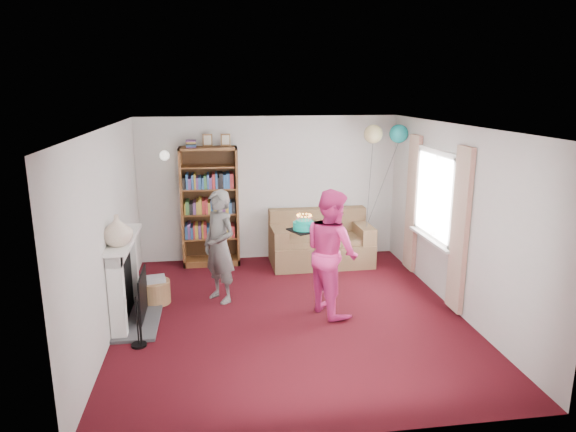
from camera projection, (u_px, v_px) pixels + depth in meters
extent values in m
plane|color=black|center=(291.00, 315.00, 6.88)|extent=(5.00, 5.00, 0.00)
cube|color=silver|center=(269.00, 188.00, 8.98)|extent=(4.50, 0.02, 2.50)
cube|color=silver|center=(108.00, 232.00, 6.26)|extent=(0.02, 5.00, 2.50)
cube|color=silver|center=(457.00, 219.00, 6.89)|extent=(0.02, 5.00, 2.50)
cube|color=white|center=(291.00, 126.00, 6.27)|extent=(4.50, 5.00, 0.01)
cube|color=#3F3F42|center=(139.00, 317.00, 6.78)|extent=(0.55, 1.40, 0.04)
cube|color=white|center=(117.00, 298.00, 6.11)|extent=(0.18, 0.14, 1.06)
cube|color=white|center=(131.00, 267.00, 7.17)|extent=(0.18, 0.14, 1.06)
cube|color=white|center=(122.00, 247.00, 6.52)|extent=(0.18, 1.24, 0.16)
cube|color=white|center=(123.00, 239.00, 6.50)|extent=(0.28, 1.35, 0.05)
cube|color=black|center=(123.00, 285.00, 6.65)|extent=(0.10, 0.80, 0.86)
cube|color=black|center=(143.00, 295.00, 6.72)|extent=(0.02, 0.70, 0.60)
cylinder|color=black|center=(137.00, 321.00, 5.98)|extent=(0.18, 0.18, 0.64)
cylinder|color=black|center=(155.00, 286.00, 7.54)|extent=(0.26, 0.26, 0.26)
cube|color=white|center=(439.00, 152.00, 7.26)|extent=(0.08, 1.30, 0.08)
cube|color=white|center=(433.00, 237.00, 7.56)|extent=(0.08, 1.30, 0.08)
cube|color=white|center=(438.00, 195.00, 7.41)|extent=(0.01, 1.15, 1.20)
cube|color=white|center=(431.00, 239.00, 7.56)|extent=(0.14, 1.32, 0.04)
cube|color=#BAA88D|center=(460.00, 231.00, 6.69)|extent=(0.07, 0.38, 2.20)
cube|color=#BAA88D|center=(412.00, 204.00, 8.27)|extent=(0.07, 0.38, 2.20)
cylinder|color=gold|center=(165.00, 154.00, 8.52)|extent=(0.04, 0.12, 0.04)
sphere|color=white|center=(165.00, 156.00, 8.44)|extent=(0.16, 0.16, 0.16)
cube|color=#472B14|center=(210.00, 204.00, 8.85)|extent=(0.96, 0.04, 2.02)
cube|color=brown|center=(182.00, 208.00, 8.60)|extent=(0.04, 0.42, 2.02)
cube|color=brown|center=(237.00, 206.00, 8.73)|extent=(0.04, 0.42, 2.02)
cube|color=brown|center=(208.00, 148.00, 8.42)|extent=(0.96, 0.42, 0.04)
cube|color=brown|center=(212.00, 261.00, 8.90)|extent=(0.96, 0.42, 0.10)
cube|color=brown|center=(211.00, 237.00, 8.79)|extent=(0.88, 0.38, 0.03)
cube|color=brown|center=(210.00, 213.00, 8.69)|extent=(0.88, 0.38, 0.02)
cube|color=brown|center=(209.00, 188.00, 8.59)|extent=(0.88, 0.38, 0.02)
cube|color=brown|center=(208.00, 166.00, 8.50)|extent=(0.88, 0.38, 0.02)
cube|color=maroon|center=(191.00, 144.00, 8.35)|extent=(0.16, 0.22, 0.12)
cube|color=brown|center=(207.00, 140.00, 8.44)|extent=(0.16, 0.02, 0.20)
cube|color=brown|center=(226.00, 140.00, 8.48)|extent=(0.16, 0.02, 0.20)
cube|color=brown|center=(321.00, 252.00, 8.86)|extent=(1.71, 0.91, 0.40)
cube|color=brown|center=(317.00, 228.00, 9.10)|extent=(1.71, 0.24, 0.71)
cube|color=brown|center=(278.00, 243.00, 8.71)|extent=(0.24, 0.86, 0.55)
cube|color=brown|center=(362.00, 239.00, 8.92)|extent=(0.24, 0.86, 0.55)
cube|color=brown|center=(300.00, 242.00, 8.68)|extent=(0.73, 0.61, 0.12)
cube|color=brown|center=(344.00, 240.00, 8.78)|extent=(0.73, 0.61, 0.12)
cylinder|color=#987047|center=(155.00, 292.00, 7.25)|extent=(0.43, 0.43, 0.32)
cube|color=beige|center=(154.00, 279.00, 7.20)|extent=(0.30, 0.24, 0.06)
imported|color=black|center=(220.00, 247.00, 7.19)|extent=(0.66, 0.70, 1.60)
imported|color=#D32A75|center=(331.00, 252.00, 6.80)|extent=(0.88, 0.99, 1.69)
cube|color=black|center=(304.00, 230.00, 6.88)|extent=(0.36, 0.36, 0.02)
cylinder|color=#0D977F|center=(304.00, 226.00, 6.87)|extent=(0.30, 0.30, 0.10)
cylinder|color=#0D977F|center=(304.00, 222.00, 6.85)|extent=(0.22, 0.22, 0.04)
cylinder|color=#D45E7F|center=(311.00, 219.00, 6.86)|extent=(0.01, 0.01, 0.09)
sphere|color=orange|center=(311.00, 215.00, 6.85)|extent=(0.02, 0.02, 0.02)
cylinder|color=#D45E7F|center=(309.00, 218.00, 6.90)|extent=(0.01, 0.01, 0.09)
sphere|color=orange|center=(309.00, 214.00, 6.89)|extent=(0.02, 0.02, 0.02)
cylinder|color=#D45E7F|center=(306.00, 217.00, 6.93)|extent=(0.01, 0.01, 0.09)
sphere|color=orange|center=(306.00, 214.00, 6.92)|extent=(0.02, 0.02, 0.02)
cylinder|color=#D45E7F|center=(303.00, 217.00, 6.93)|extent=(0.01, 0.01, 0.09)
sphere|color=orange|center=(303.00, 214.00, 6.92)|extent=(0.02, 0.02, 0.02)
cylinder|color=#D45E7F|center=(300.00, 218.00, 6.91)|extent=(0.01, 0.01, 0.09)
sphere|color=orange|center=(300.00, 214.00, 6.90)|extent=(0.02, 0.02, 0.02)
cylinder|color=#D45E7F|center=(298.00, 218.00, 6.88)|extent=(0.01, 0.01, 0.09)
sphere|color=orange|center=(298.00, 215.00, 6.87)|extent=(0.02, 0.02, 0.02)
cylinder|color=#D45E7F|center=(298.00, 219.00, 6.83)|extent=(0.01, 0.01, 0.09)
sphere|color=orange|center=(298.00, 216.00, 6.82)|extent=(0.02, 0.02, 0.02)
cylinder|color=#D45E7F|center=(299.00, 220.00, 6.79)|extent=(0.01, 0.01, 0.09)
sphere|color=orange|center=(299.00, 216.00, 6.78)|extent=(0.02, 0.02, 0.02)
cylinder|color=#D45E7F|center=(302.00, 221.00, 6.77)|extent=(0.01, 0.01, 0.09)
sphere|color=orange|center=(302.00, 217.00, 6.75)|extent=(0.02, 0.02, 0.02)
cylinder|color=#D45E7F|center=(305.00, 221.00, 6.76)|extent=(0.01, 0.01, 0.09)
sphere|color=orange|center=(305.00, 217.00, 6.75)|extent=(0.02, 0.02, 0.02)
cylinder|color=#D45E7F|center=(309.00, 220.00, 6.78)|extent=(0.01, 0.01, 0.09)
sphere|color=orange|center=(309.00, 217.00, 6.77)|extent=(0.02, 0.02, 0.02)
cylinder|color=#D45E7F|center=(310.00, 220.00, 6.81)|extent=(0.01, 0.01, 0.09)
sphere|color=orange|center=(311.00, 216.00, 6.80)|extent=(0.02, 0.02, 0.02)
sphere|color=#3F3F3F|center=(366.00, 227.00, 8.66)|extent=(0.02, 0.02, 0.02)
sphere|color=teal|center=(399.00, 134.00, 8.54)|extent=(0.31, 0.31, 0.31)
sphere|color=#D7C983|center=(373.00, 134.00, 8.48)|extent=(0.31, 0.31, 0.31)
imported|color=beige|center=(117.00, 230.00, 6.12)|extent=(0.44, 0.44, 0.38)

